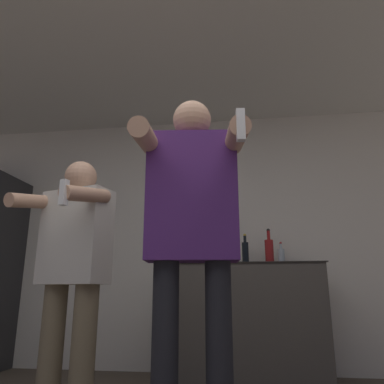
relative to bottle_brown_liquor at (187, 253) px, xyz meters
The scene contains 10 objects.
wall_back 0.32m from the bottle_brown_liquor, 82.06° to the left, with size 7.00×0.06×2.55m.
ceiling_slab 1.88m from the bottle_brown_liquor, 88.23° to the right, with size 7.00×3.29×0.05m.
counter 0.82m from the bottle_brown_liquor, ahead, with size 1.34×0.63×0.98m.
bottle_brown_liquor is the anchor object (origin of this frame).
bottle_dark_rum 0.55m from the bottle_brown_liquor, ahead, with size 0.06×0.06×0.29m.
bottle_red_label 0.88m from the bottle_brown_liquor, ahead, with size 0.06×0.06×0.21m.
bottle_short_whiskey 0.17m from the bottle_brown_liquor, ahead, with size 0.08×0.08×0.30m.
bottle_green_wine 0.77m from the bottle_brown_liquor, ahead, with size 0.08×0.08×0.33m.
person_woman_foreground 1.75m from the bottle_brown_liquor, 80.50° to the right, with size 0.57×0.57×1.73m.
person_man_side 1.46m from the bottle_brown_liquor, 110.24° to the right, with size 0.57×0.57×1.56m.
Camera 1 is at (0.51, -1.00, 0.72)m, focal length 35.00 mm.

